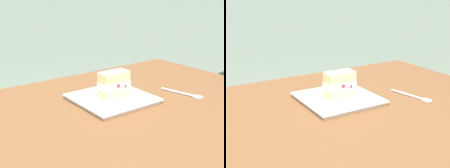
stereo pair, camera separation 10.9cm
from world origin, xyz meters
TOP-DOWN VIEW (x-y plane):
  - patio_table at (0.00, 0.00)m, footprint 1.44×0.86m
  - dessert_plate at (-0.12, -0.06)m, footprint 0.26×0.26m
  - cake_slice at (-0.12, -0.05)m, footprint 0.11×0.07m
  - dessert_fork at (-0.38, 0.04)m, footprint 0.05×0.17m

SIDE VIEW (x-z plane):
  - patio_table at x=0.00m, z-range 0.26..0.97m
  - dessert_fork at x=-0.38m, z-range 0.71..0.72m
  - dessert_plate at x=-0.12m, z-range 0.71..0.73m
  - cake_slice at x=-0.12m, z-range 0.73..0.82m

